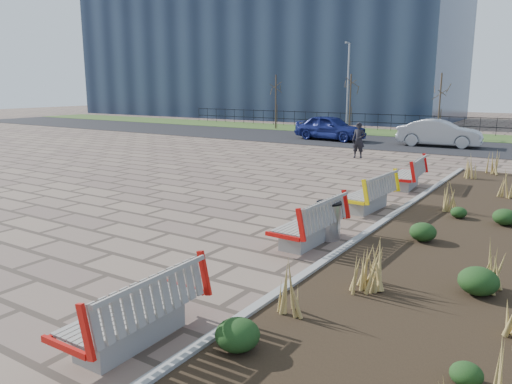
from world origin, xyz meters
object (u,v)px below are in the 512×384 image
Objects in this scene: car_blue at (330,128)px; car_silver at (439,133)px; bench_a at (131,307)px; bench_b at (308,221)px; bench_c at (367,192)px; pedestrian at (359,140)px; lamp_west at (348,89)px; bench_d at (406,173)px; litter_bin at (329,221)px.

car_silver is (6.35, 0.34, -0.03)m from car_blue.
bench_a is 0.48× the size of car_blue.
bench_b is 1.00× the size of bench_c.
bench_b is 13.24m from pedestrian.
bench_b is at bearing -68.88° from lamp_west.
pedestrian is at bearing 116.82° from bench_c.
car_blue is at bearing 114.80° from bench_b.
lamp_west reaches higher than bench_d.
lamp_west is (-9.23, 22.73, 2.63)m from litter_bin.
bench_d is 2.59× the size of litter_bin.
lamp_west is (-9.00, 19.80, 2.54)m from bench_c.
car_silver reaches higher than bench_b.
bench_c is 0.48× the size of car_silver.
litter_bin is at bearing -67.91° from lamp_west.
lamp_west is (-9.00, 16.28, 2.54)m from bench_d.
pedestrian is (-3.90, 5.64, 0.32)m from bench_d.
bench_a is at bearing -83.28° from pedestrian.
bench_b is at bearing 179.82° from car_silver.
bench_b is 0.48× the size of car_silver.
litter_bin is at bearing -179.33° from car_silver.
litter_bin is 12.78m from pedestrian.
pedestrian reaches higher than car_blue.
bench_d is at bearing -61.07° from lamp_west.
car_silver is at bearing 93.80° from bench_a.
litter_bin is 20.09m from car_blue.
bench_b and bench_d have the same top height.
bench_b is 0.35× the size of lamp_west.
bench_b is 20.51m from car_blue.
bench_d is 0.48× the size of car_blue.
bench_a is at bearing -92.32° from litter_bin.
bench_c is at bearing 89.50° from bench_a.
litter_bin is at bearing 87.18° from bench_a.
lamp_west is at bearing 112.09° from litter_bin.
bench_d is (0.00, 3.52, 0.00)m from bench_c.
lamp_west reaches higher than bench_a.
litter_bin is at bearing -148.67° from car_blue.
bench_c is at bearing -65.55° from lamp_west.
bench_c is at bearing 91.35° from bench_b.
pedestrian is at bearing 101.95° from bench_a.
lamp_west reaches higher than car_blue.
litter_bin is 0.49× the size of pedestrian.
litter_bin is 24.67m from lamp_west.
bench_a is 1.00× the size of bench_c.
pedestrian is at bearing 120.19° from bench_d.
litter_bin is 0.18× the size of car_blue.
bench_b is 0.62m from litter_bin.
pedestrian is at bearing 108.47° from bench_b.
bench_d is (0.00, 7.01, 0.00)m from bench_b.
car_silver is (-1.82, 24.16, 0.24)m from bench_a.
bench_b is (0.00, 5.00, 0.00)m from bench_a.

